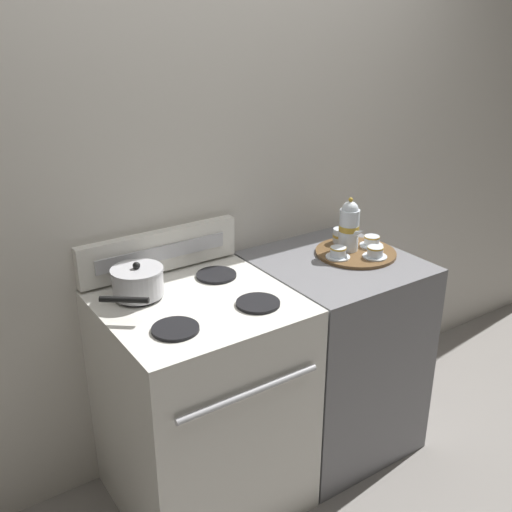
% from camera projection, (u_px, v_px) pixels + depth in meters
% --- Properties ---
extents(ground_plane, '(6.00, 6.00, 0.00)m').
position_uv_depth(ground_plane, '(268.00, 461.00, 2.76)').
color(ground_plane, gray).
extents(wall_back, '(6.00, 0.05, 2.20)m').
position_uv_depth(wall_back, '(222.00, 214.00, 2.61)').
color(wall_back, beige).
rests_on(wall_back, ground).
extents(stove, '(0.71, 0.70, 0.93)m').
position_uv_depth(stove, '(202.00, 403.00, 2.41)').
color(stove, silver).
rests_on(stove, ground).
extents(control_panel, '(0.69, 0.05, 0.17)m').
position_uv_depth(control_panel, '(160.00, 251.00, 2.43)').
color(control_panel, silver).
rests_on(control_panel, stove).
extents(side_counter, '(0.64, 0.67, 0.92)m').
position_uv_depth(side_counter, '(332.00, 352.00, 2.76)').
color(side_counter, slate).
rests_on(side_counter, ground).
extents(saucepan, '(0.29, 0.30, 0.13)m').
position_uv_depth(saucepan, '(137.00, 282.00, 2.23)').
color(saucepan, '#B7B7BC').
rests_on(saucepan, stove).
extents(serving_tray, '(0.36, 0.36, 0.01)m').
position_uv_depth(serving_tray, '(356.00, 253.00, 2.65)').
color(serving_tray, brown).
rests_on(serving_tray, side_counter).
extents(teapot, '(0.09, 0.14, 0.24)m').
position_uv_depth(teapot, '(349.00, 226.00, 2.62)').
color(teapot, silver).
rests_on(teapot, serving_tray).
extents(teacup_left, '(0.11, 0.11, 0.05)m').
position_uv_depth(teacup_left, '(372.00, 241.00, 2.70)').
color(teacup_left, silver).
rests_on(teacup_left, serving_tray).
extents(teacup_right, '(0.11, 0.11, 0.05)m').
position_uv_depth(teacup_right, '(375.00, 252.00, 2.58)').
color(teacup_right, silver).
rests_on(teacup_right, serving_tray).
extents(teacup_front, '(0.11, 0.11, 0.05)m').
position_uv_depth(teacup_front, '(338.00, 252.00, 2.57)').
color(teacup_front, silver).
rests_on(teacup_front, serving_tray).
extents(creamer_jug, '(0.07, 0.07, 0.07)m').
position_uv_depth(creamer_jug, '(341.00, 236.00, 2.73)').
color(creamer_jug, silver).
rests_on(creamer_jug, serving_tray).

